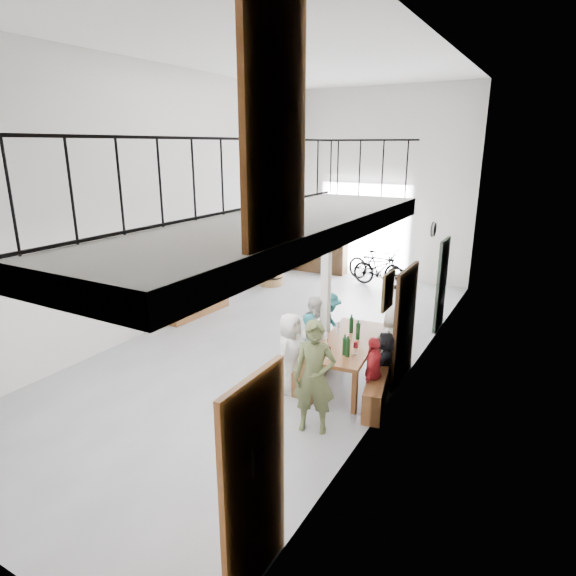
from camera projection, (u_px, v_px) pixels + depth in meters
The scene contains 24 objects.
floor at pixel (276, 343), 9.89m from camera, with size 12.00×12.00×0.00m, color slate.
room_walls at pixel (275, 165), 8.87m from camera, with size 12.00×12.00×12.00m.
gateway_portal at pixel (364, 230), 14.63m from camera, with size 2.80×0.08×2.80m, color white.
right_wall_decor at pixel (375, 310), 6.56m from camera, with size 0.07×8.28×5.07m.
balcony at pixel (283, 231), 5.50m from camera, with size 1.52×5.62×4.00m.
tasting_table at pixel (349, 345), 8.01m from camera, with size 1.06×2.12×0.79m.
bench_inner at pixel (317, 364), 8.47m from camera, with size 0.29×1.82×0.42m, color brown.
bench_wall at pixel (380, 379), 7.84m from camera, with size 0.27×2.11×0.48m, color brown.
tableware at pixel (347, 336), 7.78m from camera, with size 0.67×1.27×0.35m.
side_bench at pixel (198, 304), 11.46m from camera, with size 0.40×1.82×0.51m, color brown.
oak_barrel at pixel (271, 268), 13.82m from camera, with size 0.70×0.70×1.02m.
serving_counter at pixel (319, 257), 15.29m from camera, with size 1.77×0.49×0.94m, color #3E2B17.
counter_bottles at pixel (320, 238), 15.14m from camera, with size 1.53×0.14×0.28m.
guest_left_a at pixel (290, 353), 7.77m from camera, with size 0.66×0.43×1.35m, color silver.
guest_left_b at pixel (311, 346), 8.29m from camera, with size 0.43×0.28×1.17m, color #226C72.
guest_left_c at pixel (316, 331), 8.75m from camera, with size 0.64×0.50×1.31m, color silver.
guest_left_d at pixel (328, 326), 9.06m from camera, with size 0.83×0.48×1.28m, color #226C72.
guest_right_a at pixel (373, 371), 7.39m from camera, with size 0.66×0.28×1.13m, color #B11E24.
guest_right_b at pixel (385, 362), 7.84m from camera, with size 0.95×0.30×1.02m, color black.
guest_right_c at pixel (392, 342), 8.31m from camera, with size 0.62×0.40×1.27m, color silver.
host_standing at pixel (314, 377), 6.66m from camera, with size 0.60×0.39×1.64m, color #4A512D.
potted_plant at pixel (407, 341), 9.48m from camera, with size 0.35×0.31×0.39m, color #1B4319.
bicycle_near at pixel (376, 266), 14.04m from camera, with size 0.68×1.96×1.03m, color black.
bicycle_far at pixel (380, 269), 13.64m from camera, with size 0.48×1.70×1.02m, color black.
Camera 1 is at (4.70, -7.85, 3.92)m, focal length 30.00 mm.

